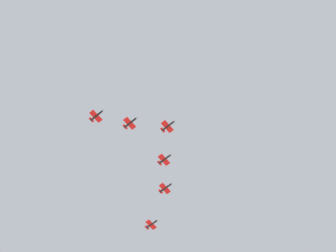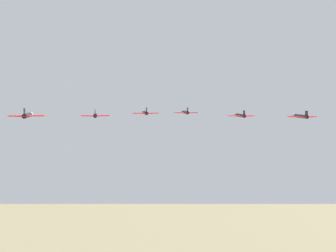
# 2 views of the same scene
# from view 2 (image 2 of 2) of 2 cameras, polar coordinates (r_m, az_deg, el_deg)

# --- Properties ---
(jet_lead) EXTENTS (7.98, 10.97, 2.29)m
(jet_lead) POSITION_cam_2_polar(r_m,az_deg,el_deg) (167.99, 2.02, 1.59)
(jet_lead) COLOR black
(jet_port_inner) EXTENTS (7.98, 10.97, 2.29)m
(jet_port_inner) POSITION_cam_2_polar(r_m,az_deg,el_deg) (151.31, -2.63, 1.54)
(jet_port_inner) COLOR black
(jet_starboard_inner) EXTENTS (7.98, 10.97, 2.29)m
(jet_starboard_inner) POSITION_cam_2_polar(r_m,az_deg,el_deg) (156.83, 8.35, 1.22)
(jet_starboard_inner) COLOR black
(jet_port_outer) EXTENTS (7.98, 10.97, 2.29)m
(jet_port_outer) POSITION_cam_2_polar(r_m,az_deg,el_deg) (139.04, -8.38, 1.23)
(jet_port_outer) COLOR black
(jet_starboard_outer) EXTENTS (7.98, 10.97, 2.29)m
(jet_starboard_outer) POSITION_cam_2_polar(r_m,az_deg,el_deg) (150.73, 15.07, 1.09)
(jet_starboard_outer) COLOR black
(jet_center_rear) EXTENTS (7.98, 10.97, 2.29)m
(jet_center_rear) POSITION_cam_2_polar(r_m,az_deg,el_deg) (116.61, -15.92, 1.19)
(jet_center_rear) COLOR black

